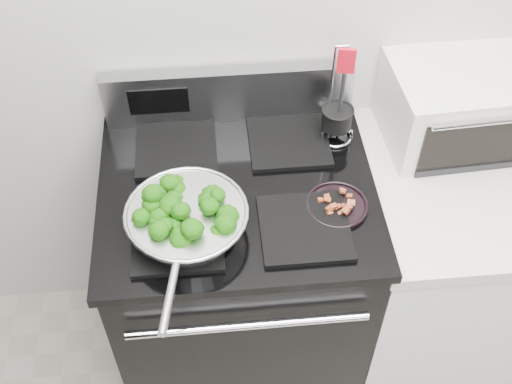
{
  "coord_description": "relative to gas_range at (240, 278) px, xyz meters",
  "views": [
    {
      "loc": [
        -0.36,
        0.18,
        2.3
      ],
      "look_at": [
        -0.25,
        1.36,
        0.98
      ],
      "focal_mm": 45.0,
      "sensor_mm": 36.0,
      "label": 1
    }
  ],
  "objects": [
    {
      "name": "gas_range",
      "position": [
        0.0,
        0.0,
        0.0
      ],
      "size": [
        0.79,
        0.69,
        1.13
      ],
      "color": "black",
      "rests_on": "floor"
    },
    {
      "name": "counter",
      "position": [
        0.68,
        -0.0,
        -0.03
      ],
      "size": [
        0.62,
        0.68,
        0.92
      ],
      "color": "white",
      "rests_on": "floor"
    },
    {
      "name": "skillet",
      "position": [
        -0.14,
        -0.15,
        0.51
      ],
      "size": [
        0.33,
        0.51,
        0.07
      ],
      "rotation": [
        0.0,
        0.0,
        -0.18
      ],
      "color": "silver",
      "rests_on": "gas_range"
    },
    {
      "name": "broccoli_pile",
      "position": [
        -0.14,
        -0.15,
        0.53
      ],
      "size": [
        0.26,
        0.26,
        0.09
      ],
      "primitive_type": null,
      "color": "#0A3104",
      "rests_on": "skillet"
    },
    {
      "name": "bacon_plate",
      "position": [
        0.27,
        -0.1,
        0.48
      ],
      "size": [
        0.17,
        0.17,
        0.04
      ],
      "rotation": [
        0.0,
        0.0,
        -0.25
      ],
      "color": "black",
      "rests_on": "gas_range"
    },
    {
      "name": "utensil_holder",
      "position": [
        0.31,
        0.18,
        0.52
      ],
      "size": [
        0.11,
        0.11,
        0.33
      ],
      "rotation": [
        0.0,
        0.0,
        -0.18
      ],
      "color": "silver",
      "rests_on": "gas_range"
    },
    {
      "name": "toaster_oven",
      "position": [
        0.68,
        0.18,
        0.55
      ],
      "size": [
        0.44,
        0.35,
        0.24
      ],
      "rotation": [
        0.0,
        0.0,
        0.05
      ],
      "color": "silver",
      "rests_on": "counter"
    }
  ]
}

